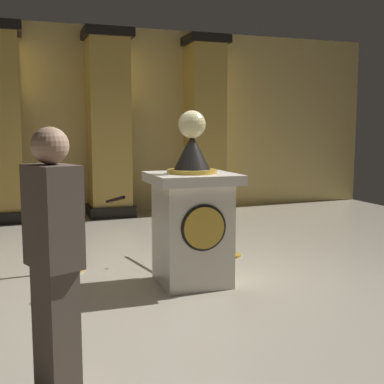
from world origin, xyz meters
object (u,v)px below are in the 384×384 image
(stanchion_near, at_px, (232,229))
(bystander_guest, at_px, (54,258))
(pedestal_clock, at_px, (192,217))
(stanchion_far, at_px, (72,241))

(stanchion_near, distance_m, bystander_guest, 3.59)
(pedestal_clock, distance_m, stanchion_near, 1.26)
(stanchion_far, bearing_deg, pedestal_clock, -36.93)
(pedestal_clock, bearing_deg, stanchion_far, 143.07)
(stanchion_far, xyz_separation_m, bystander_guest, (-0.34, -2.68, 0.49))
(stanchion_far, height_order, bystander_guest, bystander_guest)
(pedestal_clock, relative_size, stanchion_far, 1.77)
(stanchion_near, height_order, stanchion_far, stanchion_near)
(pedestal_clock, distance_m, bystander_guest, 2.35)
(stanchion_near, xyz_separation_m, stanchion_far, (-1.96, -0.04, -0.01))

